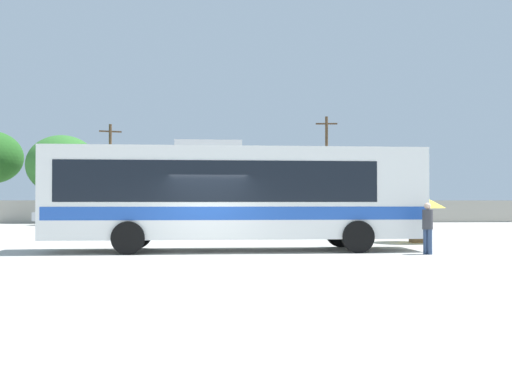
% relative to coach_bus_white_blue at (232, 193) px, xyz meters
% --- Properties ---
extents(ground_plane, '(300.00, 300.00, 0.00)m').
position_rel_coach_bus_white_blue_xyz_m(ground_plane, '(-0.77, 8.06, -1.96)').
color(ground_plane, '#A3A099').
extents(perimeter_wall, '(80.00, 0.30, 1.77)m').
position_rel_coach_bus_white_blue_xyz_m(perimeter_wall, '(-0.77, 26.70, -1.07)').
color(perimeter_wall, '#9E998C').
rests_on(perimeter_wall, ground_plane).
extents(coach_bus_white_blue, '(12.54, 2.83, 3.67)m').
position_rel_coach_bus_white_blue_xyz_m(coach_bus_white_blue, '(0.00, 0.00, 0.00)').
color(coach_bus_white_blue, white).
rests_on(coach_bus_white_blue, ground_plane).
extents(attendant_by_bus_door, '(0.46, 0.46, 1.62)m').
position_rel_coach_bus_white_blue_xyz_m(attendant_by_bus_door, '(6.07, -1.88, -1.05)').
color(attendant_by_bus_door, '#33476B').
rests_on(attendant_by_bus_door, ground_plane).
extents(vendor_umbrella_secondary_yellow, '(2.31, 2.31, 2.04)m').
position_rel_coach_bus_white_blue_xyz_m(vendor_umbrella_secondary_yellow, '(7.54, 3.31, -0.27)').
color(vendor_umbrella_secondary_yellow, gray).
rests_on(vendor_umbrella_secondary_yellow, ground_plane).
extents(parked_car_leftmost_silver, '(4.17, 1.99, 1.42)m').
position_rel_coach_bus_white_blue_xyz_m(parked_car_leftmost_silver, '(-10.89, 22.83, -1.20)').
color(parked_car_leftmost_silver, '#B7BABF').
rests_on(parked_car_leftmost_silver, ground_plane).
extents(parked_car_second_dark_blue, '(4.04, 2.01, 1.41)m').
position_rel_coach_bus_white_blue_xyz_m(parked_car_second_dark_blue, '(-4.29, 22.70, -1.21)').
color(parked_car_second_dark_blue, navy).
rests_on(parked_car_second_dark_blue, ground_plane).
extents(parked_car_third_white, '(4.21, 2.20, 1.48)m').
position_rel_coach_bus_white_blue_xyz_m(parked_car_third_white, '(2.09, 22.31, -1.17)').
color(parked_car_third_white, silver).
rests_on(parked_car_third_white, ground_plane).
extents(parked_car_rightmost_black, '(4.52, 2.08, 1.45)m').
position_rel_coach_bus_white_blue_xyz_m(parked_car_rightmost_black, '(7.52, 22.61, -1.19)').
color(parked_car_rightmost_black, black).
rests_on(parked_car_rightmost_black, ground_plane).
extents(utility_pole_near, '(1.80, 0.32, 8.80)m').
position_rel_coach_bus_white_blue_xyz_m(utility_pole_near, '(8.97, 28.82, 2.63)').
color(utility_pole_near, '#4C3823').
rests_on(utility_pole_near, ground_plane).
extents(utility_pole_far, '(1.77, 0.59, 8.05)m').
position_rel_coach_bus_white_blue_xyz_m(utility_pole_far, '(-8.94, 29.34, 2.25)').
color(utility_pole_far, '#4C3823').
rests_on(utility_pole_far, ground_plane).
extents(roadside_tree_midleft, '(5.66, 5.66, 7.03)m').
position_rel_coach_bus_white_blue_xyz_m(roadside_tree_midleft, '(-12.63, 28.71, 2.66)').
color(roadside_tree_midleft, brown).
rests_on(roadside_tree_midleft, ground_plane).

